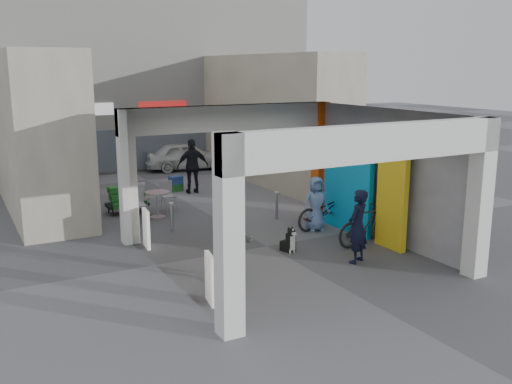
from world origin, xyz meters
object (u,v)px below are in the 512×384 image
border_collie (290,242)px  white_van (187,156)px  man_with_dog (358,226)px  man_crates (193,166)px  man_elderly (316,204)px  cafe_set (151,205)px  produce_stand (127,202)px  man_back_turned (235,244)px  bicycle_rear (366,225)px  bicycle_front (325,210)px

border_collie → white_van: 12.35m
man_with_dog → man_crates: (-0.51, 8.89, 0.12)m
man_with_dog → man_elderly: (0.68, 2.71, -0.11)m
cafe_set → man_elderly: (3.58, -3.81, 0.43)m
man_elderly → cafe_set: bearing=144.1°
man_crates → cafe_set: bearing=53.3°
produce_stand → man_elderly: man_elderly is taller
produce_stand → border_collie: produce_stand is taller
produce_stand → man_back_turned: 6.95m
man_crates → border_collie: bearing=94.8°
border_collie → man_elderly: man_elderly is taller
border_collie → bicycle_rear: (2.03, -0.45, 0.27)m
man_with_dog → man_elderly: size_ratio=1.14×
white_van → bicycle_rear: bearing=-170.5°
border_collie → man_with_dog: size_ratio=0.39×
bicycle_rear → white_van: (0.07, 12.62, 0.08)m
man_with_dog → white_van: (1.10, 13.57, -0.25)m
bicycle_front → bicycle_rear: bearing=172.0°
cafe_set → man_crates: (2.39, 2.37, 0.65)m
border_collie → man_elderly: size_ratio=0.44×
produce_stand → man_elderly: size_ratio=0.82×
produce_stand → bicycle_front: bicycle_front is taller
produce_stand → border_collie: (2.45, -5.81, -0.06)m
cafe_set → man_back_turned: man_back_turned is taller
bicycle_rear → bicycle_front: bearing=-3.7°
produce_stand → white_van: bearing=33.0°
man_crates → white_van: bearing=-100.5°
border_collie → produce_stand: bearing=98.4°
man_elderly → man_crates: size_ratio=0.78×
cafe_set → man_crates: size_ratio=0.80×
cafe_set → border_collie: cafe_set is taller
border_collie → bicycle_front: size_ratio=0.34×
man_with_dog → man_crates: 8.91m
produce_stand → man_crates: (2.94, 1.68, 0.66)m
man_back_turned → bicycle_rear: bearing=12.9°
produce_stand → bicycle_front: (4.48, -4.42, 0.19)m
man_with_dog → bicycle_rear: bearing=-164.3°
cafe_set → white_van: (4.00, 7.05, 0.29)m
bicycle_rear → border_collie: bearing=73.9°
bicycle_rear → white_van: size_ratio=0.49×
bicycle_front → produce_stand: bearing=37.4°
man_crates → man_back_turned: bearing=82.0°
man_elderly → man_crates: bearing=111.8°
man_with_dog → man_back_turned: size_ratio=1.07×
cafe_set → border_collie: (1.91, -5.12, -0.07)m
white_van → man_crates: bearing=170.8°
man_with_dog → white_van: size_ratio=0.48×
white_van → cafe_set: bearing=160.2°
man_elderly → white_van: bearing=98.7°
produce_stand → border_collie: bearing=-88.6°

